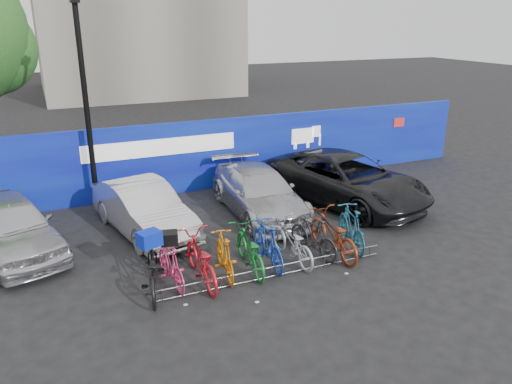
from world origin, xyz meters
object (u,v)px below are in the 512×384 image
lamppost (86,104)px  car_2 (259,192)px  car_0 (10,226)px  bike_1 (171,264)px  car_1 (143,209)px  car_3 (346,179)px  bike_6 (291,242)px  bike_5 (268,244)px  bike_0 (152,269)px  bike_9 (351,227)px  bike_3 (225,255)px  bike_4 (249,249)px  bike_rack (275,271)px  bike_8 (333,234)px  bike_7 (313,236)px  bike_2 (200,259)px

lamppost → car_2: lamppost is taller
car_0 → bike_1: 4.50m
car_1 → car_2: (3.47, 0.07, -0.02)m
car_1 → car_2: bearing=-11.3°
car_3 → bike_6: (-3.46, -2.94, -0.27)m
bike_1 → bike_5: 2.35m
lamppost → bike_0: size_ratio=2.93×
car_3 → bike_9: (-1.70, -2.88, -0.22)m
bike_3 → bike_5: 1.12m
lamppost → bike_4: lamppost is taller
bike_rack → bike_0: size_ratio=2.68×
bike_8 → lamppost: bearing=-48.4°
car_2 → bike_8: size_ratio=2.19×
car_1 → bike_8: car_1 is taller
car_0 → car_2: (6.76, 0.07, -0.07)m
bike_1 → bike_5: bike_5 is taller
bike_6 → car_0: bearing=-30.1°
bike_7 → car_0: bearing=-36.2°
car_0 → bike_1: size_ratio=2.62×
car_0 → bike_7: (6.84, -3.09, -0.22)m
bike_0 → bike_3: bearing=-166.2°
car_2 → bike_5: size_ratio=2.52×
bike_8 → bike_3: bearing=-2.2°
lamppost → bike_4: 6.69m
lamppost → bike_7: bearing=-49.7°
bike_8 → bike_1: bearing=-2.9°
bike_3 → bike_8: bike_8 is taller
bike_rack → car_1: 4.37m
bike_rack → bike_2: (-1.61, 0.50, 0.39)m
lamppost → bike_2: 6.34m
car_1 → bike_3: car_1 is taller
lamppost → bike_9: (5.67, -5.33, -2.72)m
bike_7 → bike_9: 1.12m
bike_5 → car_3: bearing=-141.8°
car_2 → bike_9: (1.20, -3.13, -0.12)m
bike_1 → bike_2: size_ratio=0.78×
lamppost → bike_7: (4.55, -5.36, -2.75)m
bike_4 → bike_5: bearing=-169.2°
bike_3 → bike_4: 0.63m
bike_3 → car_0: bearing=-27.8°
bike_1 → bike_2: bearing=162.1°
car_3 → car_0: bearing=163.3°
bike_3 → bike_2: bearing=13.7°
bike_0 → bike_9: 5.17m
bike_0 → bike_9: bearing=-166.7°
car_1 → car_2: 3.47m
bike_2 → bike_4: size_ratio=1.07×
car_0 → car_3: size_ratio=0.77×
car_2 → bike_7: 3.16m
car_3 → bike_6: 4.55m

